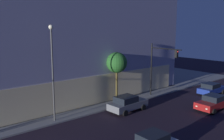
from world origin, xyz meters
The scene contains 7 objects.
modern_building centered at (11.51, 19.68, 8.40)m, with size 28.57×23.59×16.94m.
traffic_light_far_corner centered at (18.44, 5.28, 4.72)m, with size 0.37×4.74×6.93m.
street_lamp_sidewalk centered at (4.18, 6.45, 5.82)m, with size 0.44×0.44×9.20m.
sidewalk_tree centered at (13.07, 7.46, 4.89)m, with size 2.51×2.51×6.04m.
car_grey centered at (11.82, 4.20, 0.87)m, with size 4.70×2.34×1.72m.
car_red centered at (19.43, -1.58, 0.83)m, with size 4.26×2.28×1.64m.
car_blue centered at (25.48, 1.77, 0.81)m, with size 4.52×2.16×1.59m.
Camera 1 is at (-6.12, -14.62, 9.05)m, focal length 39.32 mm.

